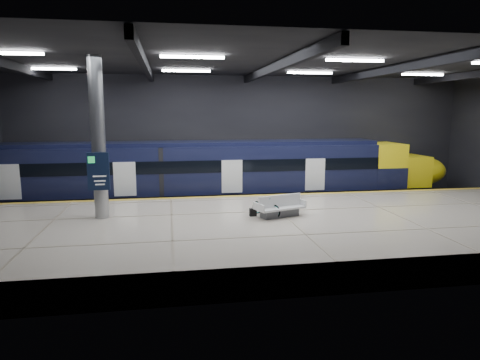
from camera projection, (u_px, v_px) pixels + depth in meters
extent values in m
plane|color=black|center=(274.00, 228.00, 21.17)|extent=(30.00, 30.00, 0.00)
cube|color=black|center=(246.00, 137.00, 28.34)|extent=(30.00, 0.10, 8.00)
cube|color=black|center=(340.00, 169.00, 12.75)|extent=(30.00, 0.10, 8.00)
cube|color=black|center=(276.00, 61.00, 19.92)|extent=(30.00, 16.00, 0.10)
cube|color=black|center=(145.00, 65.00, 18.98)|extent=(0.25, 16.00, 0.40)
cube|color=black|center=(276.00, 67.00, 19.95)|extent=(0.25, 16.00, 0.40)
cube|color=black|center=(395.00, 69.00, 20.93)|extent=(0.25, 16.00, 0.40)
cube|color=white|center=(7.00, 53.00, 16.20)|extent=(2.60, 0.18, 0.10)
cube|color=white|center=(193.00, 57.00, 17.34)|extent=(2.60, 0.18, 0.10)
cube|color=white|center=(355.00, 60.00, 18.47)|extent=(2.60, 0.18, 0.10)
cube|color=white|center=(50.00, 69.00, 22.04)|extent=(2.60, 0.18, 0.10)
cube|color=white|center=(186.00, 71.00, 23.18)|extent=(2.60, 0.18, 0.10)
cube|color=white|center=(310.00, 73.00, 24.32)|extent=(2.60, 0.18, 0.10)
cube|color=white|center=(423.00, 75.00, 25.45)|extent=(2.60, 0.18, 0.10)
cube|color=#B5A999|center=(288.00, 231.00, 18.65)|extent=(30.00, 11.00, 1.10)
cube|color=gold|center=(262.00, 195.00, 23.68)|extent=(30.00, 0.40, 0.01)
cube|color=gray|center=(255.00, 206.00, 25.82)|extent=(30.00, 0.08, 0.16)
cube|color=gray|center=(250.00, 201.00, 27.22)|extent=(30.00, 0.08, 0.16)
cube|color=black|center=(179.00, 198.00, 25.71)|extent=(24.00, 2.58, 0.80)
cube|color=black|center=(179.00, 169.00, 25.44)|extent=(24.00, 2.80, 2.75)
cube|color=black|center=(178.00, 144.00, 25.20)|extent=(24.00, 2.30, 0.24)
cube|color=black|center=(179.00, 167.00, 24.02)|extent=(24.00, 0.04, 0.70)
cube|color=white|center=(232.00, 176.00, 24.60)|extent=(1.20, 0.05, 1.90)
cube|color=yellow|center=(382.00, 164.00, 27.55)|extent=(2.00, 2.80, 2.75)
ellipsoid|color=yellow|center=(419.00, 171.00, 28.04)|extent=(3.60, 2.52, 1.90)
cube|color=black|center=(387.00, 162.00, 27.57)|extent=(1.60, 2.38, 0.80)
cube|color=#595B60|center=(280.00, 213.00, 18.85)|extent=(1.80, 1.05, 0.32)
cube|color=white|center=(280.00, 208.00, 18.81)|extent=(2.33, 1.55, 0.09)
cube|color=white|center=(280.00, 201.00, 18.76)|extent=(2.06, 0.76, 0.54)
cube|color=white|center=(259.00, 207.00, 18.29)|extent=(0.35, 0.89, 0.32)
cube|color=white|center=(300.00, 202.00, 19.28)|extent=(0.35, 0.89, 0.32)
imported|color=#99999E|center=(266.00, 206.00, 19.01)|extent=(1.43, 1.72, 0.88)
cube|color=black|center=(253.00, 212.00, 18.96)|extent=(0.32, 0.21, 0.35)
cylinder|color=#9EA0A5|center=(98.00, 139.00, 18.18)|extent=(0.60, 0.60, 6.90)
cube|color=black|center=(98.00, 171.00, 17.99)|extent=(0.90, 0.12, 1.60)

